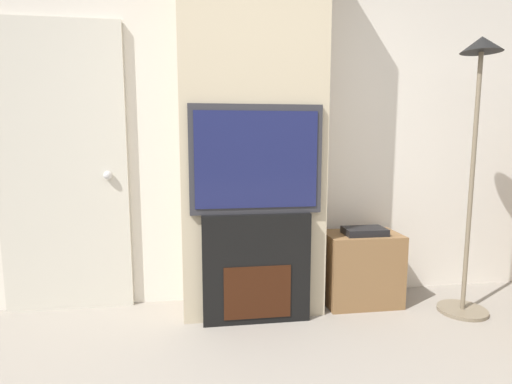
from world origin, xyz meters
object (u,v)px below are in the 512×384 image
(television, at_px, (256,160))
(media_stand, at_px, (361,267))
(floor_lamp, at_px, (475,135))
(fireplace, at_px, (256,268))

(television, relative_size, media_stand, 1.47)
(television, height_order, floor_lamp, floor_lamp)
(floor_lamp, height_order, media_stand, floor_lamp)
(fireplace, height_order, floor_lamp, floor_lamp)
(television, bearing_deg, floor_lamp, -3.23)
(television, bearing_deg, media_stand, 12.01)
(fireplace, distance_m, media_stand, 0.84)
(television, bearing_deg, fireplace, 90.00)
(television, xyz_separation_m, floor_lamp, (1.48, -0.08, 0.16))
(television, distance_m, media_stand, 1.17)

